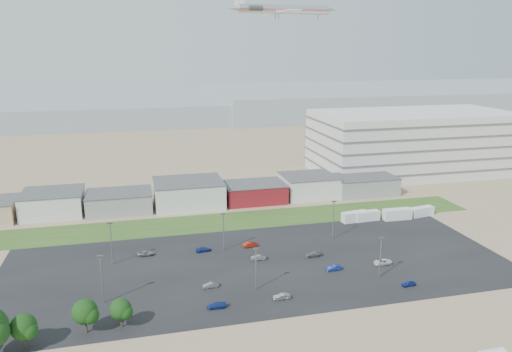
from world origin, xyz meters
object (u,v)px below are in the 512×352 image
object	(u,v)px
box_trailer_a	(355,217)
parked_car_1	(334,268)
parked_car_0	(383,262)
parked_car_2	(408,284)
parked_car_9	(146,253)
parked_car_13	(282,297)
parked_car_7	(258,257)
parked_car_4	(211,285)
parked_car_3	(216,305)
airliner	(284,9)
parked_car_11	(251,244)
parked_car_6	(204,249)
parked_car_12	(313,254)

from	to	relation	value
box_trailer_a	parked_car_1	bearing A→B (deg)	-129.92
parked_car_0	parked_car_2	xyz separation A→B (m)	(0.15, -11.53, -0.08)
parked_car_9	parked_car_13	world-z (taller)	parked_car_13
parked_car_0	parked_car_7	bearing A→B (deg)	-107.44
parked_car_4	parked_car_13	distance (m)	16.00
box_trailer_a	parked_car_7	xyz separation A→B (m)	(-34.80, -20.12, -0.89)
box_trailer_a	parked_car_1	world-z (taller)	box_trailer_a
parked_car_0	parked_car_13	size ratio (longest dim) A/B	1.25
parked_car_2	parked_car_1	bearing A→B (deg)	-136.02
parked_car_13	parked_car_3	bearing A→B (deg)	-88.32
parked_car_4	parked_car_9	size ratio (longest dim) A/B	0.84
airliner	parked_car_13	bearing A→B (deg)	-109.28
parked_car_3	parked_car_4	distance (m)	9.00
airliner	parked_car_11	xyz separation A→B (m)	(-32.25, -78.12, -64.33)
parked_car_0	parked_car_6	size ratio (longest dim) A/B	1.15
parked_car_0	parked_car_4	size ratio (longest dim) A/B	1.29
parked_car_9	parked_car_11	size ratio (longest dim) A/B	1.04
parked_car_11	parked_car_1	bearing A→B (deg)	-147.65
parked_car_7	parked_car_11	xyz separation A→B (m)	(0.03, 8.49, 0.04)
parked_car_12	parked_car_13	distance (m)	23.43
parked_car_9	parked_car_6	bearing A→B (deg)	-96.33
airliner	parked_car_7	size ratio (longest dim) A/B	12.08
parked_car_1	parked_car_13	bearing A→B (deg)	-63.02
parked_car_4	parked_car_2	bearing A→B (deg)	71.06
parked_car_7	parked_car_12	bearing A→B (deg)	89.92
parked_car_0	parked_car_11	bearing A→B (deg)	-121.28
parked_car_4	parked_car_7	size ratio (longest dim) A/B	0.93
parked_car_12	parked_car_2	bearing A→B (deg)	35.27
parked_car_6	parked_car_0	bearing A→B (deg)	-120.48
parked_car_13	parked_car_2	bearing A→B (deg)	88.41
parked_car_2	parked_car_9	xyz separation A→B (m)	(-55.05, 30.60, 0.03)
parked_car_1	parked_car_6	size ratio (longest dim) A/B	0.98
airliner	box_trailer_a	bearing A→B (deg)	-90.22
parked_car_3	parked_car_12	xyz separation A→B (m)	(27.46, 19.25, 0.02)
parked_car_7	parked_car_12	distance (m)	13.68
parked_car_11	box_trailer_a	bearing A→B (deg)	-79.49
parked_car_6	parked_car_11	bearing A→B (deg)	-95.89
parked_car_0	parked_car_11	size ratio (longest dim) A/B	1.12
parked_car_1	parked_car_3	distance (m)	31.39
box_trailer_a	parked_car_3	bearing A→B (deg)	-147.56
parked_car_1	parked_car_12	distance (m)	8.86
parked_car_11	parked_car_13	bearing A→B (deg)	171.60
box_trailer_a	parked_car_2	bearing A→B (deg)	-106.30
parked_car_0	parked_car_9	size ratio (longest dim) A/B	1.09
parked_car_9	parked_car_13	size ratio (longest dim) A/B	1.15
airliner	parked_car_4	xyz separation A→B (m)	(-45.90, -98.21, -64.41)
box_trailer_a	parked_car_6	distance (m)	48.54
box_trailer_a	parked_car_6	size ratio (longest dim) A/B	2.07
parked_car_3	parked_car_12	distance (m)	33.53
parked_car_11	parked_car_13	world-z (taller)	parked_car_11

